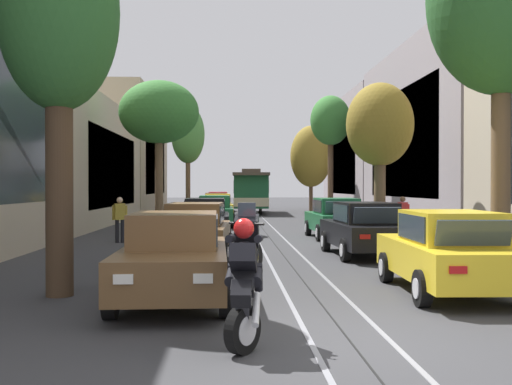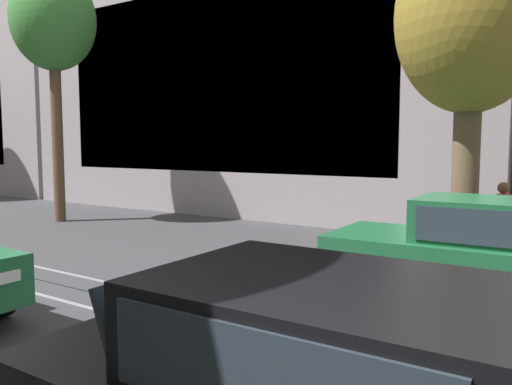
{
  "view_description": "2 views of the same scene",
  "coord_description": "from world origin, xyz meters",
  "views": [
    {
      "loc": [
        -1.59,
        -7.9,
        2.05
      ],
      "look_at": [
        -0.39,
        19.57,
        1.76
      ],
      "focal_mm": 42.37,
      "sensor_mm": 36.0,
      "label": 1
    },
    {
      "loc": [
        -5.16,
        14.46,
        2.35
      ],
      "look_at": [
        2.06,
        19.23,
        1.52
      ],
      "focal_mm": 35.89,
      "sensor_mm": 36.0,
      "label": 2
    }
  ],
  "objects": [
    {
      "name": "ground_plane",
      "position": [
        0.0,
        21.53,
        0.0
      ],
      "size": [
        160.0,
        160.0,
        0.0
      ],
      "primitive_type": "plane",
      "color": "#38383A"
    },
    {
      "name": "building_facade_right",
      "position": [
        10.14,
        24.34,
        4.83
      ],
      "size": [
        4.94,
        53.52,
        9.77
      ],
      "color": "#BCAD93",
      "rests_on": "ground"
    },
    {
      "name": "parked_car_green_mid_right",
      "position": [
        2.58,
        15.68,
        0.8
      ],
      "size": [
        2.08,
        4.4,
        1.58
      ],
      "color": "#1E6038",
      "rests_on": "ground"
    },
    {
      "name": "street_tree_kerb_right_second",
      "position": [
        4.5,
        16.36,
        4.48
      ],
      "size": [
        2.73,
        2.6,
        6.25
      ],
      "color": "brown",
      "rests_on": "ground"
    },
    {
      "name": "street_tree_kerb_right_mid",
      "position": [
        4.43,
        27.97,
        5.89
      ],
      "size": [
        2.41,
        2.53,
        7.47
      ],
      "color": "brown",
      "rests_on": "ground"
    },
    {
      "name": "pedestrian_on_right_pavement",
      "position": [
        5.3,
        15.84,
        0.93
      ],
      "size": [
        0.55,
        0.22,
        1.64
      ],
      "color": "slate",
      "rests_on": "ground"
    }
  ]
}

